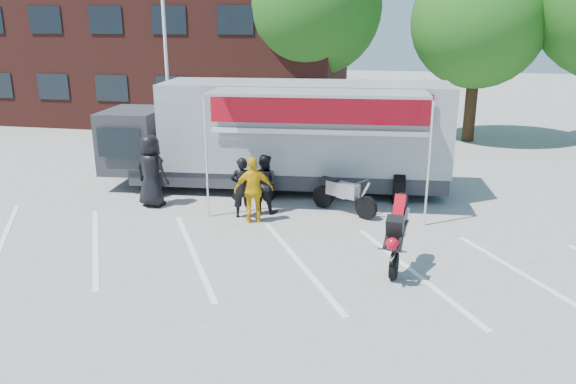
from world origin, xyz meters
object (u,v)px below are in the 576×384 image
(tree_left, at_px, (313,7))
(tree_mid, at_px, (479,21))
(spectator_leather_a, at_px, (151,171))
(spectator_leather_b, at_px, (242,188))
(spectator_leather_c, at_px, (264,183))
(stunt_bike_rider, at_px, (397,267))
(flagpole, at_px, (170,18))
(parked_motorcycle, at_px, (344,213))
(transporter_truck, at_px, (288,189))
(spectator_hivis, at_px, (254,190))

(tree_left, xyz_separation_m, tree_mid, (7.00, -1.00, -0.62))
(spectator_leather_a, distance_m, spectator_leather_b, 2.75)
(tree_left, xyz_separation_m, spectator_leather_c, (0.67, -11.91, -4.77))
(stunt_bike_rider, height_order, spectator_leather_c, spectator_leather_c)
(spectator_leather_b, distance_m, spectator_leather_c, 0.70)
(flagpole, height_order, spectator_leather_b, flagpole)
(flagpole, xyz_separation_m, tree_left, (4.24, 6.00, 0.51))
(spectator_leather_c, bearing_deg, spectator_leather_a, 14.91)
(tree_left, height_order, parked_motorcycle, tree_left)
(tree_left, distance_m, stunt_bike_rider, 16.42)
(tree_mid, distance_m, spectator_leather_b, 13.93)
(parked_motorcycle, bearing_deg, spectator_leather_b, 137.99)
(parked_motorcycle, bearing_deg, tree_mid, 8.22)
(parked_motorcycle, bearing_deg, flagpole, 81.44)
(tree_left, bearing_deg, spectator_leather_a, -101.78)
(stunt_bike_rider, relative_size, spectator_leather_b, 1.11)
(stunt_bike_rider, distance_m, spectator_leather_a, 7.42)
(flagpole, xyz_separation_m, transporter_truck, (5.12, -3.70, -5.05))
(transporter_truck, xyz_separation_m, parked_motorcycle, (1.91, -1.89, 0.00))
(spectator_leather_a, bearing_deg, stunt_bike_rider, 171.66)
(stunt_bike_rider, bearing_deg, spectator_leather_a, 164.86)
(flagpole, distance_m, tree_mid, 12.31)
(stunt_bike_rider, xyz_separation_m, spectator_leather_a, (-6.79, 2.80, 1.01))
(stunt_bike_rider, bearing_deg, parked_motorcycle, 121.95)
(tree_left, relative_size, spectator_leather_b, 5.36)
(tree_mid, relative_size, spectator_leather_b, 4.76)
(transporter_truck, relative_size, spectator_leather_a, 5.07)
(tree_mid, height_order, transporter_truck, tree_mid)
(spectator_leather_a, bearing_deg, parked_motorcycle, -161.10)
(transporter_truck, bearing_deg, spectator_hivis, -99.99)
(tree_left, bearing_deg, spectator_hivis, -87.30)
(spectator_leather_b, bearing_deg, spectator_hivis, 125.87)
(tree_left, relative_size, transporter_truck, 0.85)
(tree_mid, distance_m, spectator_leather_a, 15.09)
(transporter_truck, relative_size, spectator_hivis, 5.97)
(spectator_leather_a, distance_m, spectator_leather_c, 3.19)
(flagpole, height_order, tree_left, tree_left)
(transporter_truck, bearing_deg, tree_mid, 50.03)
(tree_mid, height_order, spectator_hivis, tree_mid)
(spectator_leather_b, bearing_deg, tree_mid, -136.59)
(spectator_leather_a, height_order, spectator_leather_c, spectator_leather_a)
(tree_left, distance_m, tree_mid, 7.10)
(spectator_hivis, bearing_deg, spectator_leather_a, -34.52)
(parked_motorcycle, bearing_deg, transporter_truck, 75.20)
(spectator_leather_c, bearing_deg, spectator_leather_b, 60.85)
(spectator_leather_c, bearing_deg, parked_motorcycle, -158.63)
(transporter_truck, xyz_separation_m, spectator_hivis, (-0.28, -3.05, 0.86))
(tree_left, bearing_deg, parked_motorcycle, -76.47)
(transporter_truck, relative_size, parked_motorcycle, 4.90)
(spectator_leather_a, xyz_separation_m, spectator_leather_b, (2.71, -0.40, -0.20))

